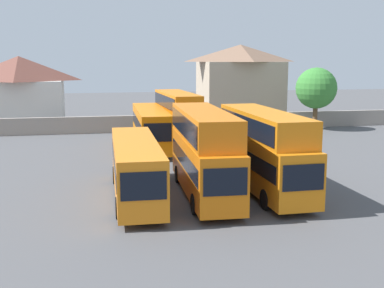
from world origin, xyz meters
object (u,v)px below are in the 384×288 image
at_px(bus_5, 178,116).
at_px(tree_left_of_lot, 316,88).
at_px(bus_2, 204,148).
at_px(bus_4, 151,126).
at_px(house_terrace_centre, 240,82).
at_px(house_terrace_left, 20,90).
at_px(bus_1, 136,166).
at_px(bus_3, 264,147).

relative_size(bus_5, tree_left_of_lot, 1.50).
bearing_deg(bus_5, bus_2, -6.98).
relative_size(bus_4, house_terrace_centre, 1.14).
distance_m(bus_4, house_terrace_centre, 23.95).
bearing_deg(house_terrace_left, bus_1, -73.04).
distance_m(bus_4, house_terrace_left, 23.65).
bearing_deg(house_terrace_left, bus_3, -62.47).
height_order(bus_3, house_terrace_left, house_terrace_left).
height_order(bus_4, house_terrace_centre, house_terrace_centre).
xyz_separation_m(bus_2, house_terrace_left, (-14.58, 35.15, 1.36)).
bearing_deg(bus_2, house_terrace_left, -154.99).
distance_m(bus_1, house_terrace_centre, 38.63).
height_order(bus_4, house_terrace_left, house_terrace_left).
bearing_deg(bus_3, bus_5, -172.51).
bearing_deg(bus_1, bus_5, 163.59).
distance_m(bus_3, bus_5, 16.50).
height_order(bus_2, bus_3, bus_2).
relative_size(bus_5, house_terrace_centre, 0.98).
distance_m(bus_2, tree_left_of_lot, 30.17).
height_order(bus_3, house_terrace_centre, house_terrace_centre).
bearing_deg(bus_4, tree_left_of_lot, 114.63).
relative_size(bus_5, house_terrace_left, 0.99).
bearing_deg(tree_left_of_lot, house_terrace_left, 161.24).
relative_size(bus_1, tree_left_of_lot, 1.70).
bearing_deg(bus_5, bus_1, -20.38).
xyz_separation_m(bus_3, bus_4, (-4.93, 15.62, -0.71)).
height_order(house_terrace_left, tree_left_of_lot, house_terrace_left).
bearing_deg(bus_1, tree_left_of_lot, 138.60).
bearing_deg(house_terrace_centre, tree_left_of_lot, -63.49).
bearing_deg(bus_4, bus_1, -8.36).
bearing_deg(tree_left_of_lot, bus_4, -156.85).
height_order(bus_1, house_terrace_centre, house_terrace_centre).
relative_size(bus_1, house_terrace_left, 1.13).
bearing_deg(bus_2, bus_3, 94.23).
distance_m(bus_1, tree_left_of_lot, 32.58).
relative_size(house_terrace_centre, tree_left_of_lot, 1.53).
distance_m(bus_2, bus_5, 16.49).
bearing_deg(tree_left_of_lot, bus_1, -132.89).
bearing_deg(bus_5, house_terrace_left, -142.15).
xyz_separation_m(bus_2, house_terrace_centre, (12.70, 34.98, 2.08)).
relative_size(bus_3, house_terrace_left, 1.05).
distance_m(bus_1, bus_3, 7.66).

